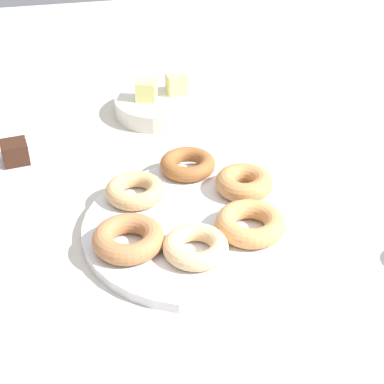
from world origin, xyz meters
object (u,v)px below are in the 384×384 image
object	(u,v)px
donut_0	(135,191)
donut_5	(128,238)
melon_chunk_left	(145,90)
melon_chunk_right	(177,84)
donut_3	(196,247)
donut_plate	(197,227)
donut_1	(250,223)
brownie_far	(15,152)
fruit_bowl	(163,106)
donut_4	(244,183)
donut_2	(188,164)

from	to	relation	value
donut_0	donut_5	distance (m)	0.11
melon_chunk_left	melon_chunk_right	distance (m)	0.06
donut_0	donut_5	bearing A→B (deg)	-103.71
donut_3	melon_chunk_left	distance (m)	0.44
donut_plate	melon_chunk_left	bearing A→B (deg)	90.28
donut_1	donut_5	world-z (taller)	same
donut_3	donut_1	bearing A→B (deg)	18.05
melon_chunk_left	melon_chunk_right	xyz separation A→B (m)	(0.06, 0.01, 0.00)
brownie_far	fruit_bowl	world-z (taller)	brownie_far
donut_3	melon_chunk_right	bearing A→B (deg)	79.85
donut_plate	donut_0	bearing A→B (deg)	131.89
donut_plate	brownie_far	size ratio (longest dim) A/B	7.66
donut_4	melon_chunk_right	size ratio (longest dim) A/B	2.33
donut_5	fruit_bowl	size ratio (longest dim) A/B	0.51
donut_5	melon_chunk_left	size ratio (longest dim) A/B	2.56
donut_1	brownie_far	distance (m)	0.40
donut_5	donut_1	bearing A→B (deg)	-2.97
donut_2	melon_chunk_left	bearing A→B (deg)	95.00
donut_0	donut_2	distance (m)	0.10
donut_3	brownie_far	bearing A→B (deg)	126.95
donut_0	melon_chunk_left	size ratio (longest dim) A/B	2.36
melon_chunk_left	donut_3	bearing A→B (deg)	-92.29
donut_plate	fruit_bowl	world-z (taller)	fruit_bowl
donut_2	donut_plate	bearing A→B (deg)	-98.24
donut_5	brownie_far	xyz separation A→B (m)	(-0.14, 0.26, 0.00)
donut_plate	fruit_bowl	bearing A→B (deg)	85.44
donut_0	melon_chunk_right	size ratio (longest dim) A/B	2.36
donut_3	fruit_bowl	distance (m)	0.44
donut_plate	donut_5	distance (m)	0.10
fruit_bowl	donut_5	bearing A→B (deg)	-107.69
donut_3	fruit_bowl	world-z (taller)	donut_3
donut_0	donut_1	world-z (taller)	donut_1
donut_1	brownie_far	xyz separation A→B (m)	(-0.30, 0.27, 0.00)
donut_5	donut_4	bearing A→B (deg)	25.11
donut_plate	donut_2	xyz separation A→B (m)	(0.02, 0.13, 0.02)
donut_plate	melon_chunk_right	xyz separation A→B (m)	(0.06, 0.39, 0.04)
brownie_far	melon_chunk_left	distance (m)	0.28
fruit_bowl	melon_chunk_right	size ratio (longest dim) A/B	4.99
donut_0	donut_4	size ratio (longest dim) A/B	1.01
donut_2	melon_chunk_right	size ratio (longest dim) A/B	2.39
donut_0	melon_chunk_left	distance (m)	0.30
donut_5	melon_chunk_right	size ratio (longest dim) A/B	2.56
donut_plate	brownie_far	bearing A→B (deg)	136.25
fruit_bowl	melon_chunk_right	world-z (taller)	melon_chunk_right
donut_2	fruit_bowl	distance (m)	0.24
donut_1	donut_2	world-z (taller)	donut_1
donut_5	melon_chunk_left	xyz separation A→B (m)	(0.10, 0.40, 0.02)
donut_0	fruit_bowl	size ratio (longest dim) A/B	0.47
donut_1	fruit_bowl	bearing A→B (deg)	94.52
donut_2	melon_chunk_left	distance (m)	0.24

